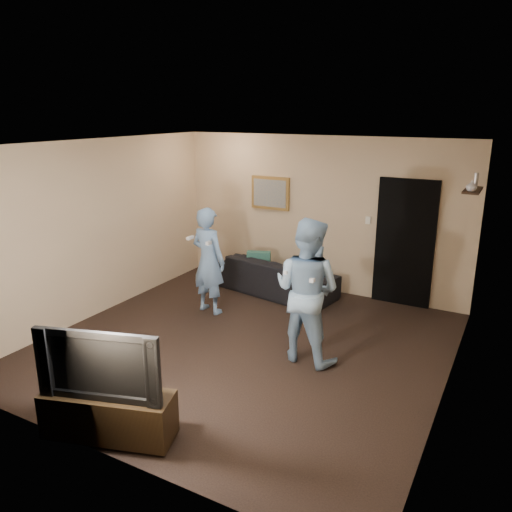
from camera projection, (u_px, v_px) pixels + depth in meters
The scene contains 19 objects.
ground at pixel (245, 345), 6.61m from camera, with size 5.00×5.00×0.00m, color black.
ceiling at pixel (243, 144), 5.87m from camera, with size 5.00×5.00×0.04m, color silver.
wall_back at pixel (319, 215), 8.34m from camera, with size 5.00×0.04×2.60m, color tan.
wall_front at pixel (94, 322), 4.14m from camera, with size 5.00×0.04×2.60m, color tan.
wall_left at pixel (98, 228), 7.39m from camera, with size 0.04×5.00×2.60m, color tan.
wall_right at pixel (456, 282), 5.09m from camera, with size 0.04×5.00×2.60m, color tan.
sofa at pixel (276, 276), 8.40m from camera, with size 2.06×0.80×0.60m, color black.
throw_pillow at pixel (259, 263), 8.51m from camera, with size 0.40×0.13×0.40m, color #1A4F47.
painting_frame at pixel (270, 193), 8.65m from camera, with size 0.72×0.05×0.57m, color olive.
painting_canvas at pixel (270, 193), 8.63m from camera, with size 0.62×0.01×0.47m, color slate.
doorway at pixel (405, 243), 7.74m from camera, with size 0.90×0.06×2.00m, color black.
light_switch at pixel (368, 220), 7.93m from camera, with size 0.08×0.02×0.12m, color silver.
wall_shelf at pixel (473, 190), 6.46m from camera, with size 0.20×0.60×0.03m, color black.
shelf_vase at pixel (472, 186), 6.26m from camera, with size 0.13×0.13×0.14m, color #BABBC0.
shelf_figurine at pixel (476, 180), 6.65m from camera, with size 0.06×0.06×0.18m, color #BCBCC1.
tv_console at pixel (109, 414), 4.68m from camera, with size 1.24×0.40×0.44m, color black.
television at pixel (104, 361), 4.52m from camera, with size 1.18×0.15×0.68m, color black.
wii_player_left at pixel (209, 261), 7.49m from camera, with size 0.65×0.53×1.63m.
wii_player_right at pixel (307, 290), 6.02m from camera, with size 0.95×0.78×1.79m.
Camera 1 is at (3.01, -5.20, 3.00)m, focal length 35.00 mm.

